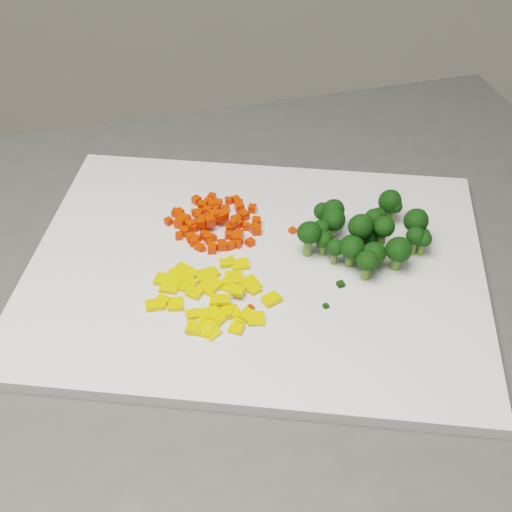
{
  "coord_description": "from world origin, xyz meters",
  "views": [
    {
      "loc": [
        0.04,
        -0.17,
        1.41
      ],
      "look_at": [
        0.04,
        0.4,
        0.92
      ],
      "focal_mm": 50.0,
      "sensor_mm": 36.0,
      "label": 1
    }
  ],
  "objects_px": {
    "pepper_pile": "(213,289)",
    "broccoli_pile": "(365,227)",
    "counter_block": "(218,511)",
    "carrot_pile": "(215,215)",
    "cutting_board": "(256,268)"
  },
  "relations": [
    {
      "from": "pepper_pile",
      "to": "broccoli_pile",
      "type": "relative_size",
      "value": 0.97
    },
    {
      "from": "counter_block",
      "to": "broccoli_pile",
      "type": "distance_m",
      "value": 0.52
    },
    {
      "from": "counter_block",
      "to": "carrot_pile",
      "type": "bearing_deg",
      "value": 83.86
    },
    {
      "from": "pepper_pile",
      "to": "counter_block",
      "type": "bearing_deg",
      "value": 113.15
    },
    {
      "from": "carrot_pile",
      "to": "pepper_pile",
      "type": "height_order",
      "value": "carrot_pile"
    },
    {
      "from": "cutting_board",
      "to": "pepper_pile",
      "type": "xyz_separation_m",
      "value": [
        -0.04,
        -0.05,
        0.01
      ]
    },
    {
      "from": "counter_block",
      "to": "pepper_pile",
      "type": "height_order",
      "value": "pepper_pile"
    },
    {
      "from": "broccoli_pile",
      "to": "counter_block",
      "type": "bearing_deg",
      "value": -165.34
    },
    {
      "from": "cutting_board",
      "to": "pepper_pile",
      "type": "bearing_deg",
      "value": -131.78
    },
    {
      "from": "counter_block",
      "to": "carrot_pile",
      "type": "height_order",
      "value": "carrot_pile"
    },
    {
      "from": "counter_block",
      "to": "pepper_pile",
      "type": "distance_m",
      "value": 0.47
    },
    {
      "from": "counter_block",
      "to": "cutting_board",
      "type": "xyz_separation_m",
      "value": [
        0.05,
        0.02,
        0.46
      ]
    },
    {
      "from": "cutting_board",
      "to": "pepper_pile",
      "type": "relative_size",
      "value": 3.88
    },
    {
      "from": "broccoli_pile",
      "to": "cutting_board",
      "type": "bearing_deg",
      "value": -168.35
    },
    {
      "from": "counter_block",
      "to": "cutting_board",
      "type": "distance_m",
      "value": 0.46
    }
  ]
}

